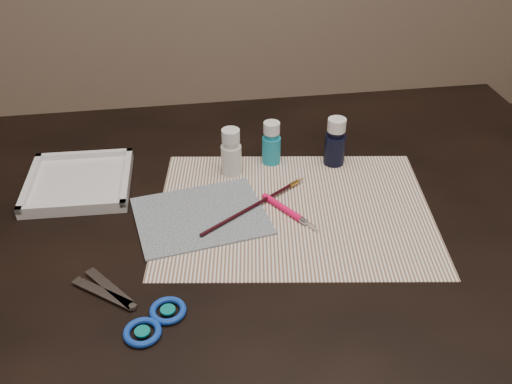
{
  "coord_description": "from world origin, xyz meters",
  "views": [
    {
      "loc": [
        -0.12,
        -0.76,
        1.33
      ],
      "look_at": [
        0.0,
        0.0,
        0.8
      ],
      "focal_mm": 40.0,
      "sensor_mm": 36.0,
      "label": 1
    }
  ],
  "objects": [
    {
      "name": "table",
      "position": [
        0.0,
        0.0,
        0.38
      ],
      "size": [
        1.3,
        0.9,
        0.75
      ],
      "primitive_type": "cube",
      "color": "black",
      "rests_on": "ground"
    },
    {
      "name": "paper",
      "position": [
        0.07,
        0.01,
        0.75
      ],
      "size": [
        0.51,
        0.42,
        0.0
      ],
      "primitive_type": "cube",
      "rotation": [
        0.0,
        0.0,
        -0.15
      ],
      "color": "white",
      "rests_on": "table"
    },
    {
      "name": "canvas",
      "position": [
        -0.09,
        0.01,
        0.75
      ],
      "size": [
        0.24,
        0.2,
        0.0
      ],
      "primitive_type": "cube",
      "rotation": [
        0.0,
        0.0,
        0.16
      ],
      "color": "#152641",
      "rests_on": "paper"
    },
    {
      "name": "paint_bottle_white",
      "position": [
        -0.02,
        0.14,
        0.8
      ],
      "size": [
        0.05,
        0.05,
        0.09
      ],
      "primitive_type": "cylinder",
      "rotation": [
        0.0,
        0.0,
        0.42
      ],
      "color": "white",
      "rests_on": "table"
    },
    {
      "name": "paint_bottle_cyan",
      "position": [
        0.06,
        0.17,
        0.79
      ],
      "size": [
        0.04,
        0.04,
        0.09
      ],
      "primitive_type": "cylinder",
      "rotation": [
        0.0,
        0.0,
        -0.24
      ],
      "color": "teal",
      "rests_on": "table"
    },
    {
      "name": "paint_bottle_navy",
      "position": [
        0.17,
        0.14,
        0.8
      ],
      "size": [
        0.05,
        0.05,
        0.1
      ],
      "primitive_type": "cylinder",
      "rotation": [
        0.0,
        0.0,
        0.32
      ],
      "color": "black",
      "rests_on": "table"
    },
    {
      "name": "paintbrush",
      "position": [
        0.0,
        0.02,
        0.76
      ],
      "size": [
        0.21,
        0.15,
        0.01
      ],
      "primitive_type": null,
      "rotation": [
        0.0,
        0.0,
        0.6
      ],
      "color": "black",
      "rests_on": "canvas"
    },
    {
      "name": "craft_knife",
      "position": [
        0.06,
        -0.01,
        0.76
      ],
      "size": [
        0.08,
        0.12,
        0.01
      ],
      "primitive_type": null,
      "rotation": [
        0.0,
        0.0,
        -1.0
      ],
      "color": "#FF0F56",
      "rests_on": "paper"
    },
    {
      "name": "scissors",
      "position": [
        -0.22,
        -0.18,
        0.76
      ],
      "size": [
        0.22,
        0.2,
        0.01
      ],
      "primitive_type": null,
      "rotation": [
        0.0,
        0.0,
        2.47
      ],
      "color": "silver",
      "rests_on": "table"
    },
    {
      "name": "palette_tray",
      "position": [
        -0.3,
        0.14,
        0.76
      ],
      "size": [
        0.19,
        0.19,
        0.02
      ],
      "primitive_type": "cube",
      "rotation": [
        0.0,
        0.0,
        -0.04
      ],
      "color": "white",
      "rests_on": "table"
    }
  ]
}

